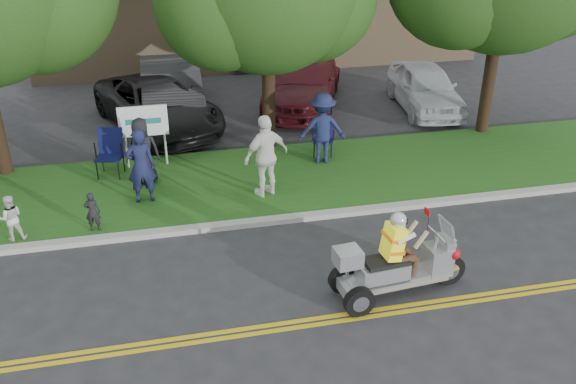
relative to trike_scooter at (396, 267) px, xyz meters
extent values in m
plane|color=#28282B|center=(-1.40, 0.04, -0.60)|extent=(120.00, 120.00, 0.00)
cube|color=gold|center=(-1.40, -0.54, -0.60)|extent=(60.00, 0.10, 0.01)
cube|color=gold|center=(-1.40, -0.38, -0.60)|extent=(60.00, 0.10, 0.01)
cube|color=#A8A89E|center=(-1.40, 3.09, -0.54)|extent=(60.00, 0.25, 0.12)
cube|color=#275115|center=(-1.40, 5.24, -0.55)|extent=(60.00, 4.00, 0.10)
cube|color=#9E7F5B|center=(0.60, 19.04, 1.40)|extent=(18.00, 8.00, 4.00)
cylinder|color=#332114|center=(-0.90, 7.24, 1.50)|extent=(0.36, 0.36, 4.20)
sphere|color=#214714|center=(-2.10, 7.04, 3.52)|extent=(3.36, 3.36, 3.36)
cylinder|color=#332114|center=(5.60, 7.04, 1.78)|extent=(0.36, 0.36, 4.76)
cylinder|color=silver|center=(-4.80, 6.64, -0.05)|extent=(0.06, 0.06, 1.10)
cylinder|color=silver|center=(-3.80, 6.64, -0.05)|extent=(0.06, 0.06, 1.10)
cube|color=white|center=(-4.30, 6.64, 0.75)|extent=(1.25, 0.06, 0.80)
cylinder|color=black|center=(1.14, 0.11, -0.30)|extent=(0.61, 0.19, 0.60)
cylinder|color=black|center=(-0.82, -0.43, -0.32)|extent=(0.57, 0.20, 0.56)
cylinder|color=black|center=(-0.88, 0.28, -0.32)|extent=(0.57, 0.20, 0.56)
cube|color=#A3A6AC|center=(0.04, 0.01, -0.26)|extent=(1.93, 0.63, 0.18)
cube|color=#A3A6AC|center=(-0.25, -0.02, -0.05)|extent=(0.94, 0.54, 0.35)
cube|color=black|center=(-0.20, -0.02, 0.16)|extent=(0.83, 0.49, 0.10)
cube|color=#A3A6AC|center=(0.84, 0.08, 0.00)|extent=(0.49, 0.52, 0.55)
cube|color=silver|center=(0.98, 0.09, 0.58)|extent=(0.23, 0.48, 0.49)
cube|color=#A3A6AC|center=(-0.95, -0.08, 0.40)|extent=(0.49, 0.46, 0.30)
sphere|color=#B20C0F|center=(1.08, -0.04, 0.18)|extent=(0.22, 0.22, 0.22)
cube|color=#FFFB1A|center=(-0.10, -0.01, 0.56)|extent=(0.38, 0.43, 0.65)
sphere|color=silver|center=(-0.04, 0.00, 0.98)|extent=(0.29, 0.29, 0.29)
cylinder|color=black|center=(-5.54, 6.02, -0.25)|extent=(0.03, 0.03, 0.50)
cylinder|color=black|center=(-5.01, 5.89, -0.25)|extent=(0.03, 0.03, 0.50)
cylinder|color=black|center=(-5.43, 6.51, -0.25)|extent=(0.03, 0.03, 0.50)
cylinder|color=black|center=(-4.90, 6.38, -0.25)|extent=(0.03, 0.03, 0.50)
cube|color=#0E1143|center=(-5.22, 6.20, 0.01)|extent=(0.74, 0.70, 0.05)
cube|color=#0E1143|center=(-5.16, 6.47, 0.36)|extent=(0.65, 0.33, 0.68)
cylinder|color=black|center=(0.11, 6.14, -0.29)|extent=(0.03, 0.03, 0.43)
cylinder|color=black|center=(0.56, 6.01, -0.29)|extent=(0.03, 0.03, 0.43)
cylinder|color=black|center=(0.23, 6.55, -0.29)|extent=(0.03, 0.03, 0.43)
cylinder|color=black|center=(0.68, 6.42, -0.29)|extent=(0.03, 0.03, 0.43)
cube|color=#10144E|center=(0.40, 6.28, -0.06)|extent=(0.65, 0.61, 0.04)
cube|color=#10144E|center=(0.46, 6.50, 0.23)|extent=(0.55, 0.30, 0.58)
imported|color=#181C42|center=(-4.42, 4.61, 0.40)|extent=(0.68, 0.47, 1.80)
imported|color=white|center=(-1.54, 4.31, 0.50)|extent=(1.27, 0.90, 1.99)
imported|color=#192147|center=(0.25, 5.88, 0.45)|extent=(1.31, 0.86, 1.90)
imported|color=black|center=(-4.38, 5.63, 0.34)|extent=(0.84, 0.57, 1.67)
imported|color=black|center=(-5.48, 3.44, -0.05)|extent=(0.35, 0.26, 0.90)
imported|color=silver|center=(-7.10, 3.44, 0.01)|extent=(0.55, 0.46, 1.01)
imported|color=#28282A|center=(-3.40, 10.83, 0.27)|extent=(1.88, 5.31, 1.75)
imported|color=black|center=(-3.90, 9.69, 0.16)|extent=(4.25, 6.02, 1.52)
imported|color=#410F14|center=(0.98, 10.88, 0.20)|extent=(4.07, 5.96, 1.60)
imported|color=silver|center=(4.82, 9.57, 0.15)|extent=(2.29, 4.58, 1.50)
camera|label=1|loc=(-3.91, -8.53, 6.17)|focal=38.00mm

